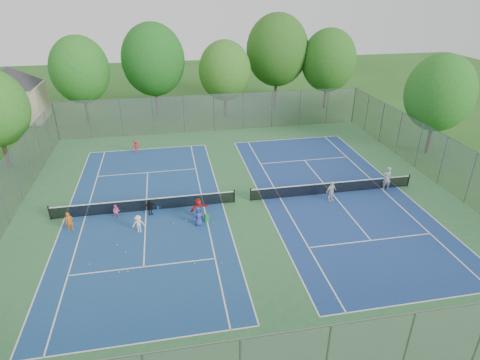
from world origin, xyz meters
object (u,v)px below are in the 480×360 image
object	(u,v)px
net_left	(145,205)
net_right	(332,188)
instructor	(387,178)
ball_hopper	(207,218)
ball_crate	(160,206)

from	to	relation	value
net_left	net_right	world-z (taller)	same
instructor	ball_hopper	bearing A→B (deg)	10.85
ball_hopper	instructor	distance (m)	14.45
net_right	ball_hopper	xyz separation A→B (m)	(-9.90, -2.19, -0.19)
net_left	instructor	world-z (taller)	instructor
net_right	ball_hopper	distance (m)	10.14
ball_hopper	instructor	size ratio (longest dim) A/B	0.28
net_right	ball_hopper	bearing A→B (deg)	-167.54
net_left	ball_hopper	bearing A→B (deg)	-28.09
net_right	ball_crate	distance (m)	13.05
net_left	instructor	size ratio (longest dim) A/B	6.76
net_right	ball_crate	size ratio (longest dim) A/B	36.89
ball_hopper	net_right	bearing A→B (deg)	12.46
net_left	ball_crate	world-z (taller)	net_left
net_left	net_right	distance (m)	14.00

